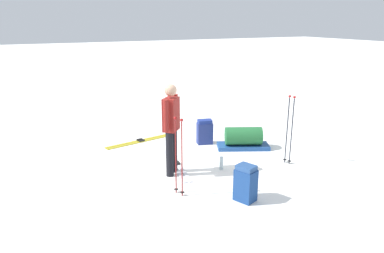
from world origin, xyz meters
name	(u,v)px	position (x,y,z in m)	size (l,w,h in m)	color
ground_plane	(192,159)	(0.00, 0.00, 0.00)	(80.00, 80.00, 0.00)	white
skier_standing	(171,125)	(0.51, -0.67, 0.95)	(0.44, 0.42, 1.70)	black
ski_pair_near	(141,141)	(-1.54, -0.60, 0.01)	(0.50, 1.76, 0.05)	gold
ski_pair_far	(176,164)	(0.15, -0.44, 0.01)	(1.78, 0.44, 0.05)	silver
backpack_large_dark	(246,183)	(1.99, -0.03, 0.29)	(0.38, 0.34, 0.60)	navy
backpack_bright	(205,132)	(-0.74, 0.69, 0.28)	(0.30, 0.39, 0.57)	navy
ski_poles_planted_near	(179,153)	(1.33, -0.89, 0.73)	(0.22, 0.11, 1.32)	maroon
ski_poles_planted_far	(290,127)	(1.06, 1.62, 0.77)	(0.17, 0.10, 1.39)	black
gear_sled	(243,139)	(-0.07, 1.31, 0.22)	(0.88, 1.23, 0.49)	navy
thermos_bottle	(221,163)	(0.75, 0.26, 0.13)	(0.07, 0.07, 0.26)	#AAC1C8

